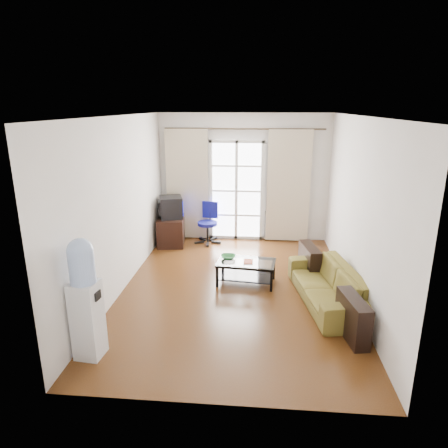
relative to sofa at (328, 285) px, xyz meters
The scene contains 20 objects.
floor 1.45m from the sofa, 167.64° to the left, with size 5.20×5.20×0.00m, color #593315.
ceiling 2.81m from the sofa, 167.64° to the left, with size 5.20×5.20×0.00m, color white.
wall_back 3.39m from the sofa, 115.59° to the left, with size 3.60×0.02×2.70m, color white.
wall_front 2.89m from the sofa, 121.22° to the right, with size 3.60×0.02×2.70m, color white.
wall_left 3.38m from the sofa, behind, with size 0.02×5.20×2.70m, color white.
wall_right 1.19m from the sofa, 36.70° to the left, with size 0.02×5.20×2.70m, color white.
french_door 3.34m from the sofa, 118.41° to the left, with size 1.16×0.06×2.15m.
curtain_rod 3.77m from the sofa, 116.38° to the left, with size 0.04×0.04×3.30m, color #4C3F2D.
curtain_left 3.91m from the sofa, 132.94° to the left, with size 0.90×0.07×2.35m, color beige.
curtain_right 2.97m from the sofa, 99.00° to the left, with size 0.90×0.07×2.35m, color beige.
radiator 2.87m from the sofa, 101.90° to the left, with size 0.64×0.12×0.64m, color gray.
sofa is the anchor object (origin of this frame).
coffee_table 1.35m from the sofa, 155.76° to the left, with size 0.99×0.64×0.38m.
bowl 1.68m from the sofa, 156.98° to the left, with size 0.26×0.26×0.06m, color #308443.
book 1.39m from the sofa, 157.41° to the left, with size 0.15×0.21×0.02m, color #A71432.
remote 1.65m from the sofa, 159.05° to the left, with size 0.14×0.04×0.02m, color black.
tv_stand 3.75m from the sofa, 140.42° to the left, with size 0.53×0.80×0.58m, color black.
crt_tv 3.78m from the sofa, 140.64° to the left, with size 0.58×0.59×0.44m.
task_chair 3.31m from the sofa, 129.89° to the left, with size 0.69×0.69×0.87m.
water_cooler 3.43m from the sofa, 151.66° to the right, with size 0.34×0.33×1.46m.
Camera 1 is at (0.33, -5.85, 2.85)m, focal length 32.00 mm.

